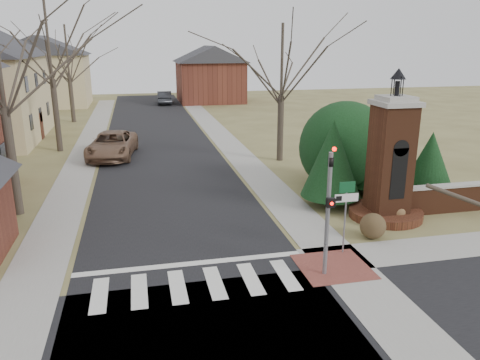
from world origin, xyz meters
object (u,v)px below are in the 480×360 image
object	(u,v)px
pickup_truck	(112,145)
brick_gate_monument	(389,170)
traffic_signal_pole	(329,202)
distant_car	(164,97)
sign_post	(346,203)

from	to	relation	value
pickup_truck	brick_gate_monument	bearing A→B (deg)	-41.67
traffic_signal_pole	distant_car	xyz separation A→B (m)	(-2.29, 46.20, -1.79)
traffic_signal_pole	distant_car	size ratio (longest dim) A/B	0.93
traffic_signal_pole	brick_gate_monument	bearing A→B (deg)	43.24
traffic_signal_pole	brick_gate_monument	world-z (taller)	brick_gate_monument
brick_gate_monument	pickup_truck	bearing A→B (deg)	130.62
brick_gate_monument	pickup_truck	world-z (taller)	brick_gate_monument
sign_post	pickup_truck	size ratio (longest dim) A/B	0.45
brick_gate_monument	sign_post	bearing A→B (deg)	-138.58
sign_post	brick_gate_monument	world-z (taller)	brick_gate_monument
distant_car	pickup_truck	bearing A→B (deg)	81.23
brick_gate_monument	pickup_truck	size ratio (longest dim) A/B	1.07
brick_gate_monument	distant_car	xyz separation A→B (m)	(-6.99, 41.78, -1.37)
traffic_signal_pole	pickup_truck	distance (m)	20.24
brick_gate_monument	traffic_signal_pole	bearing A→B (deg)	-136.76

